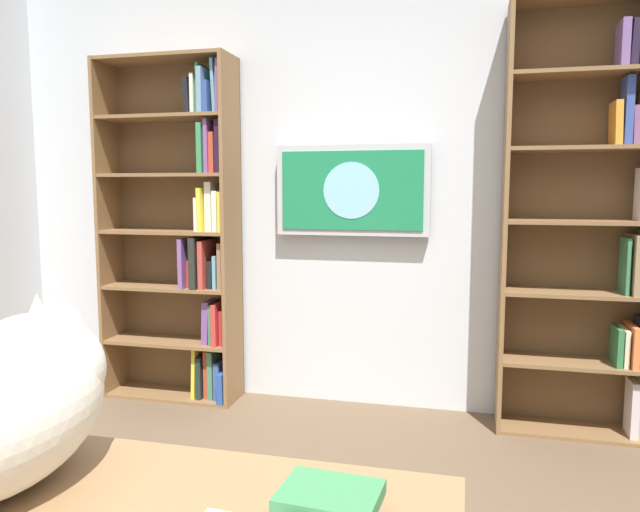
{
  "coord_description": "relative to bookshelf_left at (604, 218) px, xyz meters",
  "views": [
    {
      "loc": [
        -0.58,
        1.2,
        1.28
      ],
      "look_at": [
        -0.01,
        -1.08,
        1.01
      ],
      "focal_mm": 33.46,
      "sensor_mm": 36.0,
      "label": 1
    }
  ],
  "objects": [
    {
      "name": "bookshelf_left",
      "position": [
        0.0,
        0.0,
        0.0
      ],
      "size": [
        0.81,
        0.28,
        2.21
      ],
      "color": "brown",
      "rests_on": "ground"
    },
    {
      "name": "desk_book_stack",
      "position": [
        0.88,
        2.34,
        -0.38
      ],
      "size": [
        0.18,
        0.14,
        0.04
      ],
      "color": "beige",
      "rests_on": "desk"
    },
    {
      "name": "cat",
      "position": [
        1.49,
        2.37,
        -0.24
      ],
      "size": [
        0.33,
        0.6,
        0.33
      ],
      "color": "silver",
      "rests_on": "desk"
    },
    {
      "name": "wall_mounted_tv",
      "position": [
        1.31,
        -0.08,
        0.14
      ],
      "size": [
        0.88,
        0.07,
        0.51
      ],
      "color": "#B7B7BC"
    },
    {
      "name": "wall_back",
      "position": [
        1.25,
        -0.17,
        0.22
      ],
      "size": [
        4.52,
        0.06,
        2.7
      ],
      "primitive_type": "cube",
      "color": "silver",
      "rests_on": "ground"
    },
    {
      "name": "bookshelf_right",
      "position": [
        2.3,
        0.0,
        -0.12
      ],
      "size": [
        0.82,
        0.28,
        2.03
      ],
      "color": "brown",
      "rests_on": "ground"
    }
  ]
}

